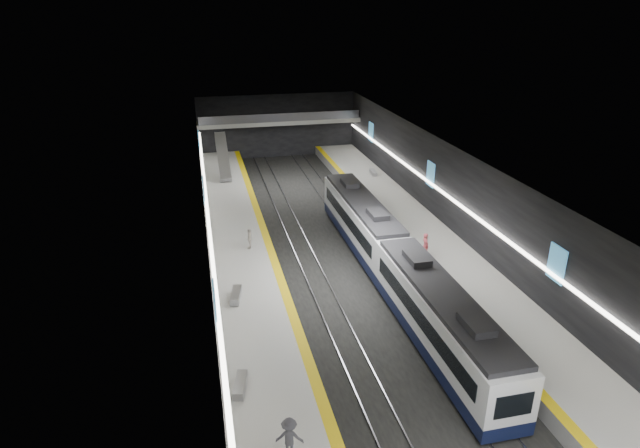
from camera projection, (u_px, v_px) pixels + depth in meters
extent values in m
plane|color=black|center=(354.00, 285.00, 38.27)|extent=(70.00, 70.00, 0.00)
cube|color=beige|center=(357.00, 178.00, 35.18)|extent=(20.00, 70.00, 0.04)
cube|color=black|center=(208.00, 248.00, 34.63)|extent=(0.04, 70.00, 8.00)
cube|color=black|center=(488.00, 221.00, 38.82)|extent=(0.04, 70.00, 8.00)
cube|color=black|center=(277.00, 126.00, 68.16)|extent=(20.00, 0.04, 8.00)
cube|color=slate|center=(249.00, 290.00, 36.51)|extent=(5.00, 70.00, 1.00)
cube|color=#ACACA7|center=(249.00, 284.00, 36.31)|extent=(5.00, 70.00, 0.02)
cube|color=yellow|center=(281.00, 280.00, 36.77)|extent=(0.60, 70.00, 0.02)
cube|color=slate|center=(451.00, 267.00, 39.65)|extent=(5.00, 70.00, 1.00)
cube|color=#ACACA7|center=(452.00, 261.00, 39.45)|extent=(5.00, 70.00, 0.02)
cube|color=yellow|center=(424.00, 264.00, 38.99)|extent=(0.60, 70.00, 0.02)
cube|color=gray|center=(311.00, 289.00, 37.57)|extent=(0.08, 70.00, 0.12)
cube|color=gray|center=(330.00, 287.00, 37.88)|extent=(0.08, 70.00, 0.12)
cube|color=gray|center=(378.00, 281.00, 38.62)|extent=(0.08, 70.00, 0.12)
cube|color=gray|center=(397.00, 279.00, 38.92)|extent=(0.08, 70.00, 0.12)
cube|color=black|center=(438.00, 339.00, 30.86)|extent=(2.65, 15.00, 0.80)
cube|color=white|center=(441.00, 314.00, 30.22)|extent=(2.65, 15.00, 2.50)
cube|color=black|center=(443.00, 293.00, 29.68)|extent=(2.44, 14.25, 0.30)
cube|color=black|center=(441.00, 314.00, 30.20)|extent=(2.69, 13.20, 1.00)
cube|color=black|center=(514.00, 406.00, 23.48)|extent=(1.85, 0.05, 1.20)
cube|color=black|center=(361.00, 236.00, 44.33)|extent=(2.65, 15.00, 0.80)
cube|color=white|center=(362.00, 218.00, 43.69)|extent=(2.65, 15.00, 2.50)
cube|color=black|center=(362.00, 201.00, 43.15)|extent=(2.44, 14.25, 0.30)
cube|color=black|center=(362.00, 217.00, 43.67)|extent=(2.69, 13.20, 1.00)
cube|color=black|center=(394.00, 258.00, 36.96)|extent=(1.85, 0.05, 1.20)
cube|color=#3F8CBD|center=(215.00, 304.00, 27.27)|extent=(0.10, 1.50, 2.20)
cube|color=#3F8CBD|center=(204.00, 191.00, 43.43)|extent=(0.10, 1.50, 2.20)
cube|color=#3F8CBD|center=(199.00, 141.00, 58.70)|extent=(0.10, 1.50, 2.20)
cube|color=#3F8CBD|center=(557.00, 264.00, 31.42)|extent=(0.10, 1.50, 2.20)
cube|color=#3F8CBD|center=(430.00, 174.00, 47.59)|extent=(0.10, 1.50, 2.20)
cube|color=#3F8CBD|center=(371.00, 132.00, 62.85)|extent=(0.10, 1.50, 2.20)
cube|color=white|center=(211.00, 250.00, 34.75)|extent=(0.25, 68.60, 0.12)
cube|color=white|center=(485.00, 224.00, 38.85)|extent=(0.25, 68.60, 0.12)
cube|color=gray|center=(279.00, 121.00, 65.97)|extent=(20.00, 3.00, 0.50)
cube|color=#47474C|center=(281.00, 118.00, 64.38)|extent=(19.60, 0.08, 1.00)
cube|color=#99999E|center=(223.00, 156.00, 58.93)|extent=(1.20, 7.50, 3.92)
cube|color=#99999E|center=(240.00, 385.00, 26.43)|extent=(0.94, 1.96, 0.46)
cube|color=#99999E|center=(236.00, 295.00, 34.42)|extent=(0.95, 2.10, 0.50)
cube|color=#99999E|center=(373.00, 172.00, 59.09)|extent=(0.70, 1.84, 0.44)
imported|color=#C14853|center=(425.00, 246.00, 39.72)|extent=(0.50, 0.73, 1.93)
imported|color=beige|center=(250.00, 239.00, 41.21)|extent=(0.66, 1.04, 1.65)
imported|color=#404048|center=(289.00, 437.00, 22.36)|extent=(1.33, 0.99, 1.84)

